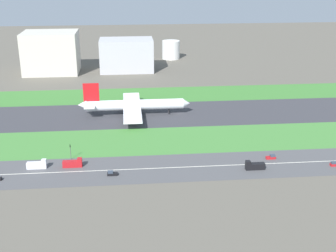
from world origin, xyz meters
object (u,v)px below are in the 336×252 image
object	(u,v)px
truck_1	(254,166)
terminal_building	(51,52)
car_0	(335,164)
car_4	(271,157)
airliner	(132,105)
truck_2	(37,165)
hangar_building	(127,55)
car_2	(112,173)
traffic_light	(70,151)
truck_0	(73,163)
fuel_tank_west	(171,50)

from	to	relation	value
truck_1	terminal_building	distance (m)	223.37
car_0	terminal_building	distance (m)	243.78
truck_1	car_4	world-z (taller)	truck_1
airliner	truck_2	xyz separation A→B (m)	(-42.81, -68.00, -4.56)
truck_1	car_0	size ratio (longest dim) A/B	1.91
airliner	car_4	distance (m)	91.90
truck_2	truck_1	xyz separation A→B (m)	(93.73, -10.00, 0.00)
airliner	truck_1	bearing A→B (deg)	-56.86
airliner	car_4	bearing A→B (deg)	-47.83
truck_1	car_4	size ratio (longest dim) A/B	1.91
car_4	hangar_building	xyz separation A→B (m)	(-63.86, 182.00, 12.10)
truck_2	car_2	distance (m)	33.95
terminal_building	truck_2	bearing A→B (deg)	-83.89
car_2	airliner	bearing A→B (deg)	-97.57
truck_2	car_4	bearing A→B (deg)	0.00
airliner	car_4	world-z (taller)	airliner
airliner	car_2	size ratio (longest dim) A/B	14.77
truck_2	truck_1	distance (m)	94.27
car_0	hangar_building	bearing A→B (deg)	-65.03
truck_2	car_4	world-z (taller)	truck_2
terminal_building	airliner	bearing A→B (deg)	-61.35
airliner	car_4	size ratio (longest dim) A/B	14.77
traffic_light	truck_0	bearing A→B (deg)	-77.37
car_0	fuel_tank_west	xyz separation A→B (m)	(-48.52, 237.00, 7.35)
fuel_tank_west	truck_2	bearing A→B (deg)	-109.74
truck_1	airliner	bearing A→B (deg)	-56.86
airliner	traffic_light	distance (m)	66.78
truck_0	hangar_building	size ratio (longest dim) A/B	0.20
truck_0	truck_1	distance (m)	79.02
truck_0	fuel_tank_west	bearing A→B (deg)	73.77
truck_1	hangar_building	size ratio (longest dim) A/B	0.20
car_2	truck_1	distance (m)	61.30
truck_0	traffic_light	distance (m)	8.60
traffic_light	terminal_building	distance (m)	177.52
airliner	fuel_tank_west	bearing A→B (deg)	76.34
truck_2	traffic_light	xyz separation A→B (m)	(13.56, 7.99, 2.62)
truck_1	truck_2	bearing A→B (deg)	-6.09
airliner	truck_1	xyz separation A→B (m)	(50.93, -78.00, -4.56)
airliner	car_0	xyz separation A→B (m)	(87.15, -78.00, -5.31)
truck_1	car_4	xyz separation A→B (m)	(10.66, 10.00, -0.75)
airliner	car_0	bearing A→B (deg)	-41.83
traffic_light	hangar_building	distance (m)	176.30
car_2	truck_0	size ratio (longest dim) A/B	0.52
truck_1	fuel_tank_west	bearing A→B (deg)	-87.03
car_0	airliner	bearing A→B (deg)	-41.83
hangar_building	fuel_tank_west	world-z (taller)	hangar_building
car_4	truck_1	bearing A→B (deg)	-136.84
truck_1	hangar_building	world-z (taller)	hangar_building
airliner	truck_0	distance (m)	73.48
truck_1	fuel_tank_west	world-z (taller)	fuel_tank_west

